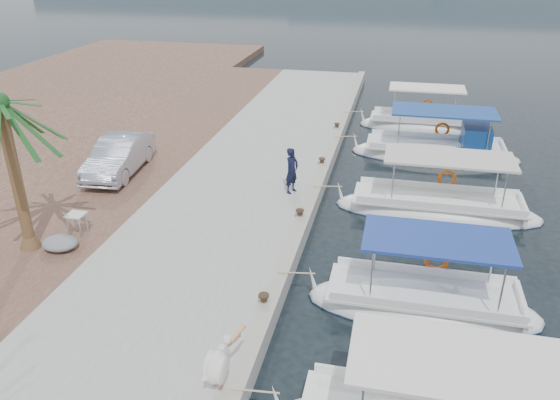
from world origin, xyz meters
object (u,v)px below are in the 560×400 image
object	(u,v)px
fishing_caique_e	(420,126)
pelican	(218,365)
fishing_caique_d	(437,154)
fisherman	(292,171)
parked_car	(119,156)
fishing_caique_b	(423,306)
fishing_caique_c	(437,210)

from	to	relation	value
fishing_caique_e	pelican	bearing A→B (deg)	-101.94
fishing_caique_d	fisherman	distance (m)	8.50
fishing_caique_e	fisherman	bearing A→B (deg)	-114.45
parked_car	fishing_caique_b	bearing A→B (deg)	-32.21
fishing_caique_d	parked_car	distance (m)	14.07
fishing_caique_b	fishing_caique_c	world-z (taller)	same
pelican	fishing_caique_d	bearing A→B (deg)	72.74
pelican	fisherman	xyz separation A→B (m)	(-0.46, 10.03, 0.31)
fishing_caique_b	pelican	xyz separation A→B (m)	(-4.28, -4.31, 0.93)
fishing_caique_d	fishing_caique_e	bearing A→B (deg)	99.55
fishing_caique_c	parked_car	size ratio (longest dim) A/B	1.69
fishing_caique_b	parked_car	distance (m)	13.41
fishing_caique_b	fishing_caique_c	xyz separation A→B (m)	(0.59, 6.07, -0.00)
fishing_caique_c	fisherman	distance (m)	5.48
fishing_caique_c	fisherman	xyz separation A→B (m)	(-5.33, -0.36, 1.24)
fishing_caique_c	fisherman	size ratio (longest dim) A/B	4.27
pelican	fisherman	world-z (taller)	fisherman
fishing_caique_e	fishing_caique_d	bearing A→B (deg)	-80.45
fishing_caique_b	parked_car	size ratio (longest dim) A/B	1.42
fishing_caique_e	fisherman	size ratio (longest dim) A/B	3.69
fishing_caique_c	fisherman	world-z (taller)	fishing_caique_c
fishing_caique_d	fisherman	world-z (taller)	fishing_caique_d
fishing_caique_c	fishing_caique_d	xyz separation A→B (m)	(0.22, 5.97, 0.06)
fishing_caique_c	pelican	distance (m)	11.50
fisherman	parked_car	xyz separation A→B (m)	(-7.16, 0.37, -0.14)
fisherman	parked_car	distance (m)	7.17
fishing_caique_d	parked_car	bearing A→B (deg)	-154.87
fishing_caique_c	fishing_caique_e	bearing A→B (deg)	92.82
parked_car	fishing_caique_d	bearing A→B (deg)	20.01
parked_car	pelican	bearing A→B (deg)	-58.88
fisherman	fishing_caique_d	bearing A→B (deg)	-17.40
fishing_caique_b	pelican	bearing A→B (deg)	-134.79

